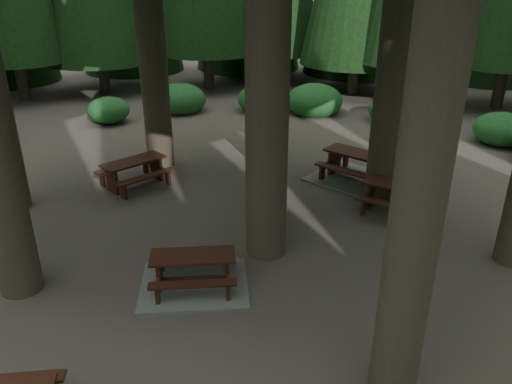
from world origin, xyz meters
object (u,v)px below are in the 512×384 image
at_px(picnic_table_b, 134,169).
at_px(picnic_table_c, 358,171).
at_px(picnic_table_a, 194,276).
at_px(picnic_table_d, 398,193).

bearing_deg(picnic_table_b, picnic_table_c, -40.48).
bearing_deg(picnic_table_a, picnic_table_c, 46.93).
distance_m(picnic_table_a, picnic_table_b, 5.27).
height_order(picnic_table_a, picnic_table_d, picnic_table_d).
distance_m(picnic_table_a, picnic_table_c, 6.55).
bearing_deg(picnic_table_d, picnic_table_b, -165.35).
relative_size(picnic_table_a, picnic_table_d, 1.46).
relative_size(picnic_table_b, picnic_table_c, 0.73).
height_order(picnic_table_b, picnic_table_c, picnic_table_c).
distance_m(picnic_table_c, picnic_table_d, 2.08).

